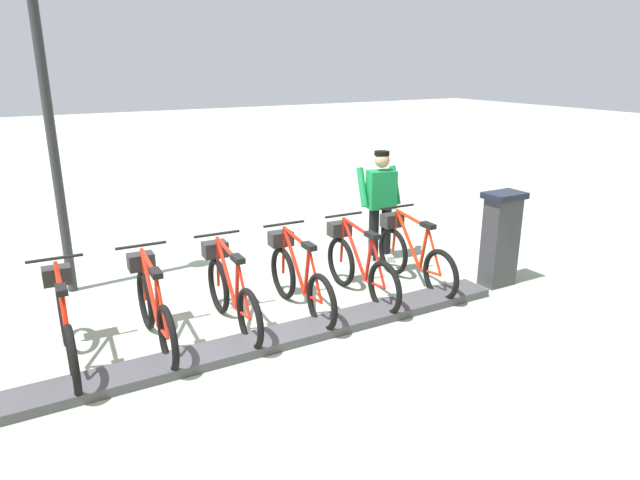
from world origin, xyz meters
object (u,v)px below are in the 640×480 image
object	(u,v)px
payment_kiosk	(500,238)
bike_docked_1	(358,265)
bike_docked_5	(66,325)
lamp_post	(44,86)
bike_docked_3	(231,291)
bike_docked_0	(412,254)
worker_near_rack	(381,202)
bike_docked_4	(154,307)
bike_docked_2	(298,278)

from	to	relation	value
payment_kiosk	bike_docked_1	xyz separation A→B (m)	(0.57, 1.87, -0.24)
payment_kiosk	bike_docked_5	size ratio (longest dim) A/B	0.74
bike_docked_1	lamp_post	xyz separation A→B (m)	(2.04, 3.18, 2.19)
bike_docked_5	lamp_post	size ratio (longest dim) A/B	0.43
payment_kiosk	bike_docked_3	bearing A→B (deg)	80.97
bike_docked_5	bike_docked_0	bearing A→B (deg)	-90.00
bike_docked_5	worker_near_rack	world-z (taller)	worker_near_rack
bike_docked_1	lamp_post	size ratio (longest dim) A/B	0.43
payment_kiosk	bike_docked_4	distance (m)	4.50
bike_docked_0	bike_docked_2	bearing A→B (deg)	90.00
bike_docked_3	worker_near_rack	size ratio (longest dim) A/B	1.04
bike_docked_1	bike_docked_4	bearing A→B (deg)	90.00
bike_docked_2	worker_near_rack	distance (m)	2.24
bike_docked_1	bike_docked_5	distance (m)	3.45
lamp_post	bike_docked_4	bearing A→B (deg)	-163.94
lamp_post	bike_docked_2	bearing A→B (deg)	-131.46
payment_kiosk	bike_docked_3	size ratio (longest dim) A/B	0.74
bike_docked_4	bike_docked_5	distance (m)	0.86
bike_docked_4	bike_docked_3	bearing A→B (deg)	-90.00
payment_kiosk	worker_near_rack	xyz separation A→B (m)	(1.61, 0.81, 0.24)
worker_near_rack	bike_docked_2	bearing A→B (deg)	118.35
bike_docked_3	lamp_post	xyz separation A→B (m)	(2.04, 1.45, 2.19)
bike_docked_0	worker_near_rack	distance (m)	1.16
worker_near_rack	lamp_post	bearing A→B (deg)	76.64
bike_docked_0	bike_docked_1	distance (m)	0.86
bike_docked_0	bike_docked_1	bearing A→B (deg)	90.00
bike_docked_0	lamp_post	world-z (taller)	lamp_post
bike_docked_2	lamp_post	distance (m)	3.79
bike_docked_2	bike_docked_4	xyz separation A→B (m)	(0.00, 1.73, 0.00)
payment_kiosk	lamp_post	bearing A→B (deg)	62.61
bike_docked_4	worker_near_rack	distance (m)	3.82
payment_kiosk	bike_docked_0	world-z (taller)	payment_kiosk
bike_docked_1	lamp_post	bearing A→B (deg)	57.24
lamp_post	payment_kiosk	bearing A→B (deg)	-117.39
bike_docked_2	bike_docked_3	size ratio (longest dim) A/B	1.00
bike_docked_1	bike_docked_2	xyz separation A→B (m)	(0.00, 0.86, 0.00)
bike_docked_0	bike_docked_5	distance (m)	4.31
bike_docked_3	lamp_post	bearing A→B (deg)	35.37
bike_docked_3	bike_docked_5	distance (m)	1.73
bike_docked_1	lamp_post	distance (m)	4.37
payment_kiosk	bike_docked_2	size ratio (longest dim) A/B	0.74
payment_kiosk	bike_docked_5	bearing A→B (deg)	83.87
bike_docked_2	lamp_post	xyz separation A→B (m)	(2.04, 2.31, 2.19)
payment_kiosk	bike_docked_0	size ratio (longest dim) A/B	0.74
bike_docked_4	bike_docked_0	bearing A→B (deg)	-90.00
lamp_post	bike_docked_0	bearing A→B (deg)	-116.84
bike_docked_5	worker_near_rack	xyz separation A→B (m)	(1.04, -4.51, 0.48)
bike_docked_2	bike_docked_1	bearing A→B (deg)	-90.00
bike_docked_1	worker_near_rack	xyz separation A→B (m)	(1.04, -1.06, 0.48)
payment_kiosk	lamp_post	world-z (taller)	lamp_post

